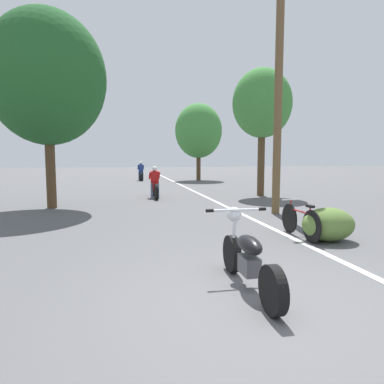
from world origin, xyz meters
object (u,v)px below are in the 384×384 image
at_px(roadside_tree_right_near, 262,104).
at_px(motorcycle_foreground, 248,257).
at_px(bicycle_parked, 300,221).
at_px(roadside_tree_left, 47,78).
at_px(motorcycle_rider_lead, 155,186).
at_px(motorcycle_rider_far, 141,173).
at_px(roadside_tree_right_far, 199,131).
at_px(utility_pole, 278,93).

distance_m(roadside_tree_right_near, motorcycle_foreground, 12.03).
distance_m(motorcycle_foreground, bicycle_parked, 3.31).
relative_size(roadside_tree_right_near, motorcycle_foreground, 2.82).
height_order(roadside_tree_left, bicycle_parked, roadside_tree_left).
distance_m(roadside_tree_right_near, motorcycle_rider_lead, 6.03).
relative_size(roadside_tree_left, motorcycle_foreground, 3.27).
height_order(motorcycle_foreground, motorcycle_rider_lead, motorcycle_rider_lead).
bearing_deg(bicycle_parked, roadside_tree_left, 137.32).
xyz_separation_m(motorcycle_foreground, motorcycle_rider_far, (-0.30, 22.09, 0.12)).
height_order(roadside_tree_left, motorcycle_rider_lead, roadside_tree_left).
bearing_deg(bicycle_parked, roadside_tree_right_far, 84.25).
relative_size(roadside_tree_right_near, motorcycle_rider_lead, 2.64).
distance_m(roadside_tree_right_near, roadside_tree_right_far, 10.97).
bearing_deg(roadside_tree_right_near, motorcycle_foreground, -113.46).
xyz_separation_m(utility_pole, roadside_tree_right_near, (1.53, 4.87, 0.44)).
bearing_deg(roadside_tree_right_near, roadside_tree_left, -165.15).
bearing_deg(roadside_tree_left, roadside_tree_right_far, 58.57).
bearing_deg(roadside_tree_right_near, roadside_tree_right_far, 92.64).
bearing_deg(motorcycle_rider_far, roadside_tree_right_near, -67.25).
bearing_deg(roadside_tree_left, roadside_tree_right_near, 14.85).
xyz_separation_m(utility_pole, roadside_tree_right_far, (1.03, 15.83, 0.06)).
bearing_deg(motorcycle_foreground, roadside_tree_left, 116.12).
height_order(roadside_tree_right_far, roadside_tree_left, roadside_tree_left).
bearing_deg(motorcycle_rider_far, utility_pole, -78.57).
xyz_separation_m(roadside_tree_right_far, motorcycle_rider_far, (-4.35, 0.63, -3.20)).
height_order(roadside_tree_left, motorcycle_foreground, roadside_tree_left).
bearing_deg(utility_pole, motorcycle_rider_lead, 123.56).
bearing_deg(motorcycle_rider_lead, bicycle_parked, -73.33).
xyz_separation_m(roadside_tree_right_near, bicycle_parked, (-2.41, -7.98, -3.76)).
bearing_deg(bicycle_parked, motorcycle_rider_far, 97.13).
xyz_separation_m(motorcycle_foreground, bicycle_parked, (2.15, 2.53, -0.06)).
height_order(roadside_tree_right_far, motorcycle_foreground, roadside_tree_right_far).
bearing_deg(roadside_tree_left, motorcycle_rider_lead, 32.37).
height_order(roadside_tree_right_near, roadside_tree_right_far, roadside_tree_right_far).
distance_m(utility_pole, motorcycle_rider_far, 17.08).
xyz_separation_m(utility_pole, bicycle_parked, (-0.88, -3.10, -3.32)).
bearing_deg(motorcycle_rider_far, roadside_tree_right_far, -8.21).
distance_m(roadside_tree_right_far, roadside_tree_left, 15.52).
bearing_deg(roadside_tree_right_near, motorcycle_rider_far, 112.75).
height_order(utility_pole, motorcycle_foreground, utility_pole).
distance_m(roadside_tree_right_near, bicycle_parked, 9.14).
bearing_deg(utility_pole, motorcycle_foreground, -118.28).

